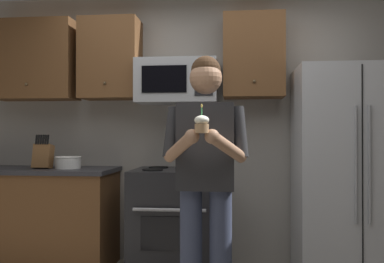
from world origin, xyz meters
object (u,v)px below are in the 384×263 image
at_px(microwave, 177,82).
at_px(refrigerator, 350,173).
at_px(knife_block, 43,156).
at_px(person, 206,170).
at_px(oven_range, 175,221).
at_px(bowl_large_white, 68,162).
at_px(cupcake, 202,124).

distance_m(microwave, refrigerator, 1.72).
xyz_separation_m(microwave, knife_block, (-1.22, -0.15, -0.68)).
relative_size(microwave, knife_block, 2.31).
bearing_deg(person, refrigerator, 37.14).
xyz_separation_m(microwave, person, (0.34, -1.04, -0.72)).
xyz_separation_m(oven_range, microwave, (0.00, 0.12, 1.26)).
height_order(oven_range, refrigerator, refrigerator).
relative_size(oven_range, bowl_large_white, 3.92).
bearing_deg(bowl_large_white, person, -34.60).
relative_size(refrigerator, cupcake, 10.35).
relative_size(refrigerator, bowl_large_white, 7.58).
relative_size(knife_block, bowl_large_white, 1.35).
bearing_deg(knife_block, refrigerator, -0.20).
bearing_deg(knife_block, bowl_large_white, 7.32).
xyz_separation_m(refrigerator, knife_block, (-2.72, 0.01, 0.14)).
xyz_separation_m(refrigerator, person, (-1.16, -0.88, 0.10)).
xyz_separation_m(oven_range, bowl_large_white, (-1.00, -0.00, 0.52)).
relative_size(knife_block, person, 0.18).
relative_size(bowl_large_white, person, 0.13).
bearing_deg(refrigerator, knife_block, 179.80).
height_order(microwave, bowl_large_white, microwave).
height_order(bowl_large_white, person, person).
xyz_separation_m(bowl_large_white, cupcake, (1.33, -1.25, 0.31)).
height_order(oven_range, microwave, microwave).
bearing_deg(knife_block, cupcake, -38.02).
height_order(knife_block, person, person).
xyz_separation_m(refrigerator, cupcake, (-1.16, -1.21, 0.39)).
distance_m(microwave, person, 1.31).
bearing_deg(cupcake, oven_range, 105.06).
height_order(refrigerator, cupcake, refrigerator).
relative_size(microwave, cupcake, 4.26).
xyz_separation_m(bowl_large_white, person, (1.33, -0.92, 0.02)).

